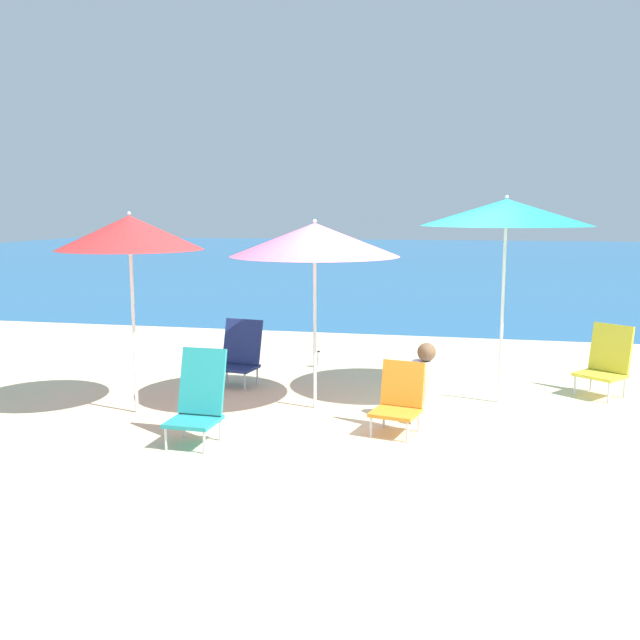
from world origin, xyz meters
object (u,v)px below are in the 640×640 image
object	(u,v)px
person_seated_near	(426,389)
water_bottle	(319,361)
beach_chair_yellow	(606,360)
beach_chair_teal	(198,399)
beach_chair_orange	(399,398)
beach_umbrella_red	(130,233)
beach_umbrella_teal	(506,213)
beach_chair_navy	(239,353)
beach_umbrella_pink	(315,240)

from	to	relation	value
person_seated_near	water_bottle	world-z (taller)	person_seated_near
beach_chair_yellow	beach_chair_teal	size ratio (longest dim) A/B	0.96
beach_chair_orange	beach_chair_teal	xyz separation A→B (m)	(-1.85, -0.70, 0.08)
beach_chair_orange	person_seated_near	world-z (taller)	person_seated_near
beach_umbrella_red	beach_umbrella_teal	xyz separation A→B (m)	(3.92, 1.27, 0.21)
beach_chair_yellow	beach_chair_teal	distance (m)	4.90
beach_chair_navy	beach_chair_orange	size ratio (longest dim) A/B	1.17
beach_chair_yellow	beach_umbrella_red	bearing A→B (deg)	-122.13
beach_chair_yellow	beach_chair_teal	xyz separation A→B (m)	(-4.13, -2.65, -0.01)
beach_umbrella_teal	person_seated_near	size ratio (longest dim) A/B	2.86
beach_umbrella_red	beach_chair_yellow	size ratio (longest dim) A/B	2.57
beach_umbrella_red	beach_umbrella_teal	bearing A→B (deg)	17.93
beach_umbrella_teal	person_seated_near	bearing A→B (deg)	-132.29
beach_chair_teal	water_bottle	xyz separation A→B (m)	(0.44, 3.42, -0.33)
water_bottle	beach_chair_navy	bearing A→B (deg)	-123.47
beach_umbrella_red	beach_chair_yellow	bearing A→B (deg)	19.81
beach_umbrella_pink	beach_chair_navy	xyz separation A→B (m)	(-1.18, 0.87, -1.48)
beach_chair_orange	beach_chair_yellow	size ratio (longest dim) A/B	0.82
beach_chair_navy	water_bottle	distance (m)	1.44
beach_umbrella_pink	beach_umbrella_red	size ratio (longest dim) A/B	0.96
beach_chair_orange	beach_chair_yellow	xyz separation A→B (m)	(2.28, 1.94, 0.08)
beach_umbrella_teal	beach_chair_orange	xyz separation A→B (m)	(-1.03, -1.35, -1.84)
beach_chair_yellow	beach_umbrella_teal	bearing A→B (deg)	-116.53
beach_chair_orange	beach_umbrella_teal	bearing A→B (deg)	65.16
person_seated_near	beach_umbrella_pink	bearing A→B (deg)	161.02
beach_umbrella_pink	beach_chair_teal	distance (m)	2.17
beach_umbrella_teal	beach_chair_navy	world-z (taller)	beach_umbrella_teal
beach_umbrella_red	water_bottle	distance (m)	3.55
beach_chair_yellow	person_seated_near	bearing A→B (deg)	-106.30
beach_chair_orange	person_seated_near	size ratio (longest dim) A/B	0.85
beach_umbrella_teal	beach_chair_orange	distance (m)	2.50
beach_chair_teal	beach_chair_orange	bearing A→B (deg)	23.05
beach_umbrella_teal	beach_chair_teal	bearing A→B (deg)	-144.48
beach_umbrella_red	beach_umbrella_teal	size ratio (longest dim) A/B	0.92
beach_umbrella_teal	beach_chair_teal	size ratio (longest dim) A/B	2.68
beach_chair_orange	water_bottle	world-z (taller)	beach_chair_orange
water_bottle	beach_chair_yellow	bearing A→B (deg)	-11.77
beach_umbrella_pink	beach_chair_yellow	size ratio (longest dim) A/B	2.47
beach_umbrella_red	person_seated_near	bearing A→B (deg)	7.26
beach_umbrella_red	beach_chair_navy	world-z (taller)	beach_umbrella_red
beach_umbrella_teal	beach_chair_teal	xyz separation A→B (m)	(-2.88, -2.05, -1.76)
beach_chair_navy	beach_chair_teal	size ratio (longest dim) A/B	0.93
beach_chair_navy	beach_umbrella_pink	bearing A→B (deg)	-28.22
beach_chair_teal	water_bottle	size ratio (longest dim) A/B	3.75
beach_umbrella_pink	water_bottle	xyz separation A→B (m)	(-0.40, 2.05, -1.79)
person_seated_near	beach_chair_orange	bearing A→B (deg)	-126.45
beach_umbrella_pink	beach_umbrella_teal	xyz separation A→B (m)	(2.04, 0.68, 0.29)
beach_umbrella_teal	water_bottle	xyz separation A→B (m)	(-2.44, 1.36, -2.09)
beach_chair_yellow	person_seated_near	distance (m)	2.52
beach_umbrella_pink	beach_chair_orange	bearing A→B (deg)	-33.33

